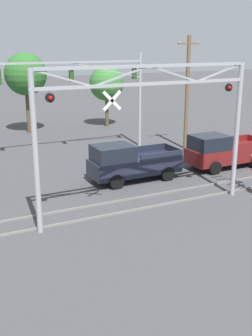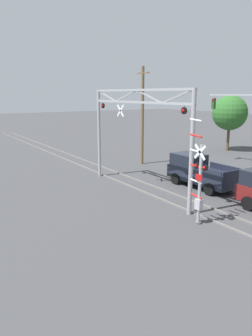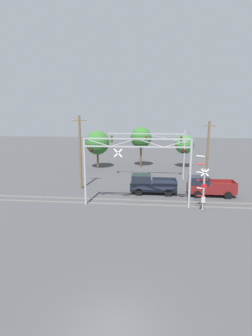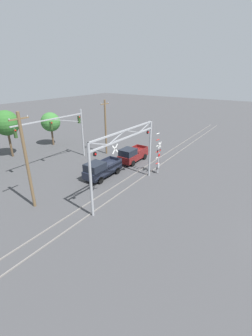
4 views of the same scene
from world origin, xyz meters
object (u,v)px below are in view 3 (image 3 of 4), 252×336
pickup_truck_lead (151,184)px  background_tree_beyond_span (184,145)px  background_tree_far_right_verge (141,138)px  crossing_gantry (136,161)px  pickup_truck_following (208,186)px  utility_pole_right (208,152)px  crossing_signal_mast (203,190)px  traffic_signal_span (164,145)px  background_tree_far_left_verge (97,143)px  utility_pole_left (80,152)px

pickup_truck_lead → background_tree_beyond_span: bearing=70.6°
background_tree_far_right_verge → crossing_gantry: bearing=-88.7°
pickup_truck_following → utility_pole_right: 6.35m
pickup_truck_lead → utility_pole_right: (7.36, 5.15, 3.21)m
crossing_gantry → background_tree_beyond_span: bearing=71.1°
crossing_signal_mast → utility_pole_right: size_ratio=0.65×
traffic_signal_span → background_tree_far_left_verge: 12.87m
background_tree_beyond_span → background_tree_far_right_verge: (-7.54, 0.33, 1.07)m
pickup_truck_following → background_tree_beyond_span: 16.57m
crossing_gantry → pickup_truck_lead: (1.42, 4.56, -3.52)m
pickup_truck_lead → pickup_truck_following: 6.55m
pickup_truck_following → background_tree_beyond_span: bearing=93.2°
background_tree_far_left_verge → background_tree_beyond_span: bearing=7.2°
crossing_gantry → utility_pole_right: (8.78, 9.71, -0.31)m
traffic_signal_span → background_tree_far_right_verge: traffic_signal_span is taller
crossing_signal_mast → background_tree_far_right_verge: bearing=107.9°
crossing_gantry → background_tree_beyond_span: size_ratio=1.86×
crossing_gantry → crossing_signal_mast: 6.96m
background_tree_far_left_verge → crossing_gantry: bearing=-67.2°
pickup_truck_following → utility_pole_left: size_ratio=0.58×
pickup_truck_following → utility_pole_right: size_ratio=0.64×
crossing_gantry → traffic_signal_span: size_ratio=0.97×
traffic_signal_span → background_tree_far_right_verge: 9.61m
pickup_truck_lead → utility_pole_left: 9.45m
pickup_truck_lead → crossing_gantry: bearing=-107.2°
traffic_signal_span → background_tree_beyond_span: size_ratio=1.91×
crossing_gantry → utility_pole_right: size_ratio=1.28×
background_tree_far_right_verge → pickup_truck_lead: bearing=-83.4°
background_tree_far_left_verge → background_tree_far_right_verge: bearing=16.8°
crossing_signal_mast → background_tree_far_left_verge: size_ratio=0.83×
pickup_truck_following → background_tree_far_right_verge: bearing=117.0°
pickup_truck_lead → background_tree_far_left_verge: bearing=123.3°
pickup_truck_lead → utility_pole_right: 9.55m
background_tree_beyond_span → utility_pole_left: bearing=-133.9°
background_tree_beyond_span → background_tree_far_right_verge: background_tree_far_right_verge is taller
crossing_signal_mast → utility_pole_left: utility_pole_left is taller
crossing_signal_mast → background_tree_far_left_verge: bearing=126.6°
crossing_gantry → background_tree_far_right_verge: 20.92m
crossing_gantry → background_tree_far_right_verge: (-0.49, 20.90, 0.54)m
pickup_truck_following → background_tree_far_right_verge: 19.07m
utility_pole_left → background_tree_far_right_verge: utility_pole_left is taller
utility_pole_right → crossing_signal_mast: bearing=-102.8°
crossing_gantry → traffic_signal_span: bearing=75.3°
crossing_signal_mast → background_tree_far_right_verge: (-6.94, 21.48, 3.10)m
pickup_truck_lead → pickup_truck_following: same height
background_tree_beyond_span → traffic_signal_span: bearing=-114.5°
pickup_truck_lead → background_tree_beyond_span: background_tree_beyond_span is taller
pickup_truck_lead → background_tree_far_left_verge: (-9.27, 14.12, 3.33)m
crossing_signal_mast → pickup_truck_lead: bearing=134.4°
crossing_gantry → traffic_signal_span: 12.42m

